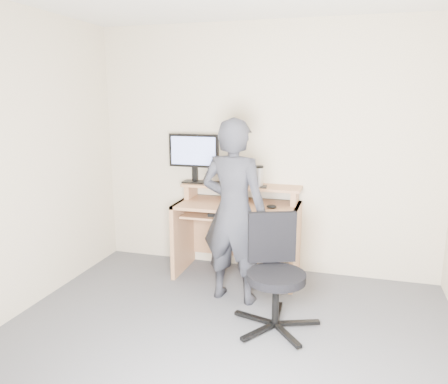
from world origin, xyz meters
The scene contains 13 objects.
ground centered at (0.00, 0.00, 0.00)m, with size 3.50×3.50×0.00m, color #56565B.
back_wall centered at (0.00, 1.75, 1.25)m, with size 3.50×0.02×2.50m, color beige.
desk centered at (-0.20, 1.53, 0.55)m, with size 1.20×0.60×0.91m.
monitor centered at (-0.70, 1.58, 1.21)m, with size 0.53×0.15×0.50m.
external_drive centered at (-0.33, 1.62, 1.01)m, with size 0.07×0.13×0.20m, color black.
travel_mug centered at (-0.01, 1.57, 1.00)m, with size 0.08×0.08×0.19m, color #AFB0B4.
smartphone centered at (0.04, 1.55, 0.92)m, with size 0.07×0.13×0.01m, color black.
charger centered at (-0.43, 1.54, 0.93)m, with size 0.04×0.04×0.04m, color black.
headphones centered at (-0.28, 1.67, 0.92)m, with size 0.16×0.16×0.02m, color silver.
keyboard centered at (-0.23, 1.36, 0.67)m, with size 0.46×0.18×0.03m, color black.
mouse centered at (0.15, 1.35, 0.77)m, with size 0.10×0.06×0.04m, color black.
office_chair centered at (0.32, 0.59, 0.47)m, with size 0.69×0.67×0.87m.
person centered at (-0.10, 0.94, 0.81)m, with size 0.59×0.39×1.61m, color black.
Camera 1 is at (0.82, -2.59, 1.77)m, focal length 35.00 mm.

